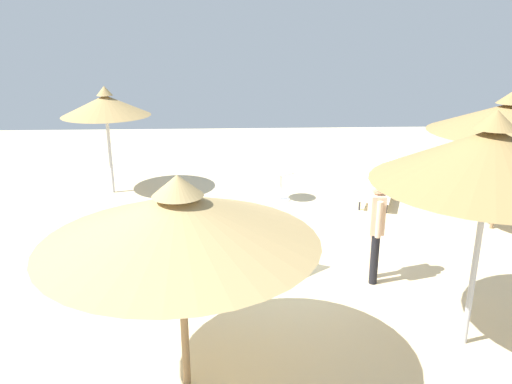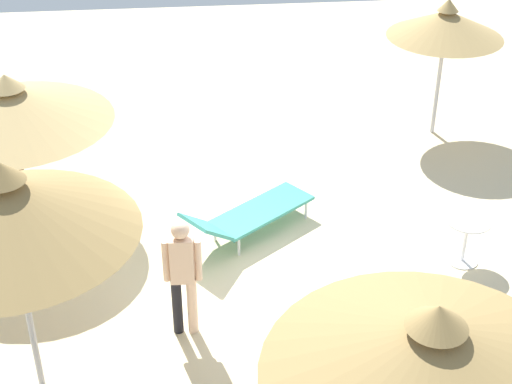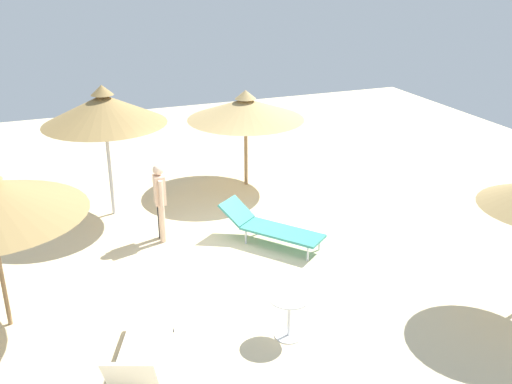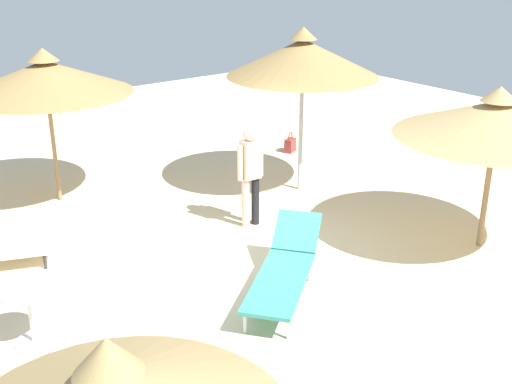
# 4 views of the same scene
# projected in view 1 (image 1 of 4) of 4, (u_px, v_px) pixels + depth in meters

# --- Properties ---
(ground) EXTENTS (24.00, 24.00, 0.10)m
(ground) POSITION_uv_depth(u_px,v_px,m) (298.00, 261.00, 9.02)
(ground) COLOR beige
(parasol_umbrella_edge) EXTENTS (2.72, 2.72, 3.02)m
(parasol_umbrella_edge) POSITION_uv_depth(u_px,v_px,m) (491.00, 156.00, 5.85)
(parasol_umbrella_edge) COLOR #B2B2B7
(parasol_umbrella_edge) RESTS_ON ground
(parasol_umbrella_center) EXTENTS (2.07, 2.07, 2.59)m
(parasol_umbrella_center) POSITION_uv_depth(u_px,v_px,m) (106.00, 105.00, 11.90)
(parasol_umbrella_center) COLOR #B2B2B7
(parasol_umbrella_center) RESTS_ON ground
(parasol_umbrella_near_left) EXTENTS (2.95, 2.95, 2.49)m
(parasol_umbrella_near_left) POSITION_uv_depth(u_px,v_px,m) (179.00, 219.00, 5.24)
(parasol_umbrella_near_left) COLOR olive
(parasol_umbrella_near_left) RESTS_ON ground
(parasol_umbrella_far_right) EXTENTS (2.94, 2.94, 2.74)m
(parasol_umbrella_far_right) POSITION_uv_depth(u_px,v_px,m) (508.00, 118.00, 9.64)
(parasol_umbrella_far_right) COLOR olive
(parasol_umbrella_far_right) RESTS_ON ground
(lounge_chair_far_left) EXTENTS (1.39, 2.14, 0.88)m
(lounge_chair_far_left) POSITION_uv_depth(u_px,v_px,m) (378.00, 184.00, 12.05)
(lounge_chair_far_left) COLOR silver
(lounge_chair_far_left) RESTS_ON ground
(lounge_chair_back) EXTENTS (1.87, 2.15, 0.76)m
(lounge_chair_back) POSITION_uv_depth(u_px,v_px,m) (243.00, 236.00, 8.96)
(lounge_chair_back) COLOR teal
(lounge_chair_back) RESTS_ON ground
(person_standing_front) EXTENTS (0.24, 0.48, 1.69)m
(person_standing_front) POSITION_uv_depth(u_px,v_px,m) (376.00, 224.00, 7.93)
(person_standing_front) COLOR beige
(person_standing_front) RESTS_ON ground
(side_table_round) EXTENTS (0.64, 0.64, 0.71)m
(side_table_round) POSITION_uv_depth(u_px,v_px,m) (281.00, 180.00, 11.86)
(side_table_round) COLOR silver
(side_table_round) RESTS_ON ground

